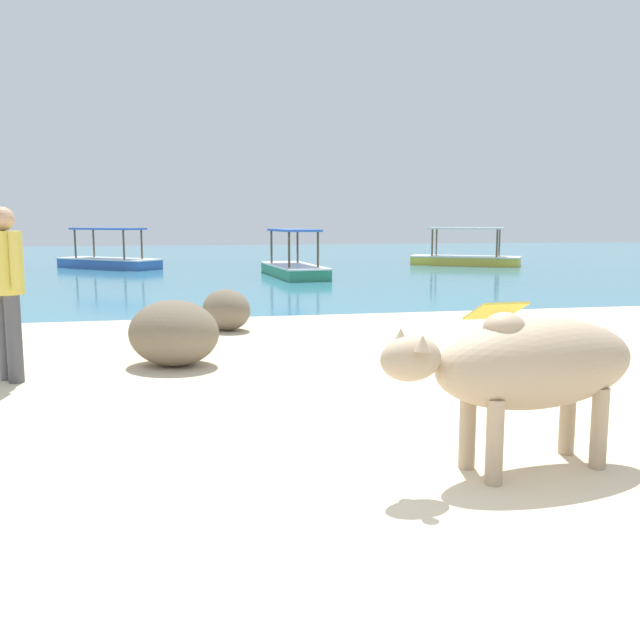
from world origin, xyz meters
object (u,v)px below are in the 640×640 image
at_px(boat_green, 294,266).
at_px(deck_chair_far, 503,330).
at_px(boat_blue, 109,260).
at_px(cow, 530,366).
at_px(boat_yellow, 465,257).
at_px(person_standing, 6,280).

bearing_deg(boat_green, deck_chair_far, 176.23).
bearing_deg(boat_green, boat_blue, 45.35).
distance_m(boat_blue, boat_green, 6.93).
bearing_deg(deck_chair_far, cow, -27.59).
height_order(boat_blue, boat_green, same).
bearing_deg(boat_blue, deck_chair_far, 149.32).
relative_size(boat_yellow, boat_green, 0.99).
distance_m(deck_chair_far, boat_blue, 17.50).
bearing_deg(person_standing, boat_green, 31.32).
xyz_separation_m(cow, boat_yellow, (7.57, 18.42, -0.39)).
bearing_deg(person_standing, boat_yellow, 16.63).
distance_m(deck_chair_far, person_standing, 4.83).
relative_size(boat_blue, boat_green, 0.94).
distance_m(cow, boat_yellow, 19.91).
height_order(deck_chair_far, boat_yellow, boat_yellow).
distance_m(deck_chair_far, boat_green, 12.16).
height_order(deck_chair_far, person_standing, person_standing).
distance_m(person_standing, boat_yellow, 18.98).
distance_m(cow, boat_green, 14.92).
bearing_deg(cow, person_standing, -49.67).
height_order(person_standing, boat_blue, person_standing).
xyz_separation_m(cow, boat_green, (1.02, 14.88, -0.39)).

